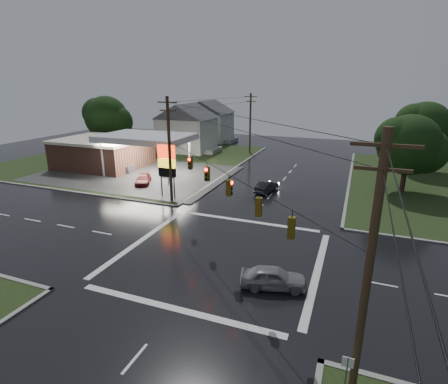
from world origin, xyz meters
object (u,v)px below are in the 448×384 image
(utility_pole_nw, at_px, (169,149))
(tree_ne_far, at_px, (425,128))
(gas_station, at_px, (109,151))
(utility_pole_n, at_px, (250,123))
(tree_ne_near, at_px, (410,145))
(utility_pole_se, at_px, (368,273))
(car_north, at_px, (266,187))
(pylon_sign, at_px, (167,162))
(car_crossing, at_px, (273,277))
(house_far, at_px, (208,120))
(house_near, at_px, (187,127))
(tree_nw_behind, at_px, (107,118))
(car_pump, at_px, (143,180))

(utility_pole_nw, xyz_separation_m, tree_ne_far, (26.65, 24.49, 0.46))
(gas_station, relative_size, utility_pole_n, 2.50)
(tree_ne_near, bearing_deg, tree_ne_far, 75.93)
(utility_pole_se, height_order, car_north, utility_pole_se)
(pylon_sign, distance_m, utility_pole_n, 27.56)
(tree_ne_far, distance_m, car_crossing, 39.30)
(house_far, bearing_deg, utility_pole_se, -61.32)
(house_near, bearing_deg, tree_nw_behind, -155.02)
(car_crossing, bearing_deg, house_near, 19.01)
(gas_station, xyz_separation_m, utility_pole_se, (35.18, -29.20, 3.17))
(gas_station, xyz_separation_m, utility_pole_n, (16.18, 18.30, 2.92))
(gas_station, distance_m, utility_pole_se, 45.83)
(tree_ne_near, bearing_deg, car_north, -159.49)
(tree_ne_near, xyz_separation_m, tree_ne_far, (3.01, 12.00, 0.62))
(gas_station, xyz_separation_m, utility_pole_nw, (16.18, -10.20, 3.17))
(car_pump, bearing_deg, pylon_sign, -56.95)
(tree_ne_near, bearing_deg, utility_pole_se, -98.38)
(pylon_sign, relative_size, car_pump, 1.46)
(house_far, height_order, tree_ne_near, tree_ne_near)
(utility_pole_n, bearing_deg, tree_ne_far, -8.55)
(tree_nw_behind, bearing_deg, tree_ne_near, -9.47)
(pylon_sign, height_order, utility_pole_se, utility_pole_se)
(house_far, relative_size, car_pump, 2.69)
(tree_nw_behind, xyz_separation_m, car_pump, (17.75, -15.99, -5.58))
(car_north, bearing_deg, car_crossing, 116.47)
(house_near, distance_m, car_pump, 22.85)
(utility_pole_nw, xyz_separation_m, tree_nw_behind, (-24.34, 20.49, 0.46))
(tree_ne_near, height_order, tree_ne_far, tree_ne_far)
(gas_station, xyz_separation_m, house_far, (3.73, 28.30, 1.86))
(car_north, bearing_deg, utility_pole_se, 122.43)
(utility_pole_nw, bearing_deg, tree_ne_near, 27.86)
(house_near, bearing_deg, car_north, -44.20)
(house_near, bearing_deg, tree_ne_far, -3.01)
(car_north, bearing_deg, house_near, -33.46)
(tree_ne_far, bearing_deg, pylon_sign, -139.65)
(car_crossing, bearing_deg, utility_pole_n, 4.73)
(car_north, bearing_deg, utility_pole_nw, 49.18)
(pylon_sign, xyz_separation_m, tree_ne_near, (24.64, 11.49, 1.55))
(house_far, bearing_deg, house_near, -85.24)
(gas_station, bearing_deg, car_north, -7.55)
(gas_station, xyz_separation_m, house_near, (4.73, 16.30, 1.86))
(house_near, distance_m, tree_nw_behind, 14.33)
(pylon_sign, bearing_deg, house_far, 106.98)
(utility_pole_nw, bearing_deg, gas_station, 147.77)
(house_far, height_order, tree_ne_far, tree_ne_far)
(utility_pole_n, relative_size, car_north, 2.64)
(tree_nw_behind, distance_m, car_crossing, 50.88)
(pylon_sign, relative_size, utility_pole_n, 0.57)
(car_pump, bearing_deg, utility_pole_n, 49.72)
(tree_nw_behind, bearing_deg, car_north, -22.36)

